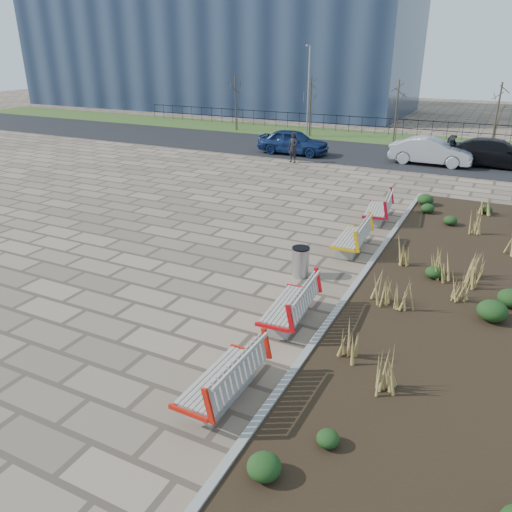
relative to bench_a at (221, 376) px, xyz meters
The scene contains 21 objects.
ground 3.35m from the bench_a, 154.79° to the left, with size 120.00×120.00×0.00m, color #86715C.
planting_bed 7.20m from the bench_a, 63.12° to the left, with size 4.50×18.00×0.10m, color black.
planting_curb 6.49m from the bench_a, 81.84° to the left, with size 0.16×18.00×0.15m, color gray.
grass_verge_far 29.57m from the bench_a, 95.82° to the left, with size 80.00×5.00×0.04m, color #33511E.
road 23.61m from the bench_a, 97.30° to the left, with size 80.00×7.00×0.02m, color black.
bench_a is the anchor object (origin of this frame).
bench_b 3.08m from the bench_a, 90.00° to the left, with size 0.90×2.10×1.00m, color red, non-canonical shape.
bench_c 8.05m from the bench_a, 90.00° to the left, with size 0.90×2.10×1.00m, color #E9AB0C, non-canonical shape.
bench_d 11.39m from the bench_a, 90.00° to the left, with size 0.90×2.10×1.00m, color #A20A1D, non-canonical shape.
litter_bin 5.63m from the bench_a, 97.14° to the left, with size 0.48×0.48×0.84m, color #B2B2B7.
pedestrian 20.36m from the bench_a, 109.06° to the left, with size 0.61×0.40×1.66m, color black.
car_blue 22.72m from the bench_a, 109.40° to the left, with size 1.69×4.21×1.44m, color navy.
car_silver 22.13m from the bench_a, 89.35° to the left, with size 1.51×4.33×1.43m, color #9FA2A6.
car_black 23.37m from the bench_a, 81.52° to the left, with size 2.02×4.96×1.44m, color black.
tree_a 31.73m from the bench_a, 118.25° to the left, with size 1.40×1.40×4.00m, color #4C3D2D, non-canonical shape.
tree_b 29.37m from the bench_a, 107.87° to the left, with size 1.40×1.40×4.00m, color #4C3D2D, non-canonical shape.
tree_c 28.12m from the bench_a, 96.13° to the left, with size 1.40×1.40×4.00m, color #4C3D2D, non-canonical shape.
tree_d 28.12m from the bench_a, 83.87° to the left, with size 1.40×1.40×4.00m, color #4C3D2D, non-canonical shape.
lamp_west 28.96m from the bench_a, 108.18° to the left, with size 0.24×0.60×6.00m, color gray, non-canonical shape.
railing_fence 31.06m from the bench_a, 95.54° to the left, with size 44.00×0.10×1.20m, color black, non-canonical shape.
building_glass 48.88m from the bench_a, 121.12° to the left, with size 40.00×14.00×15.00m, color #192338.
Camera 1 is at (6.91, -7.79, 5.99)m, focal length 35.00 mm.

